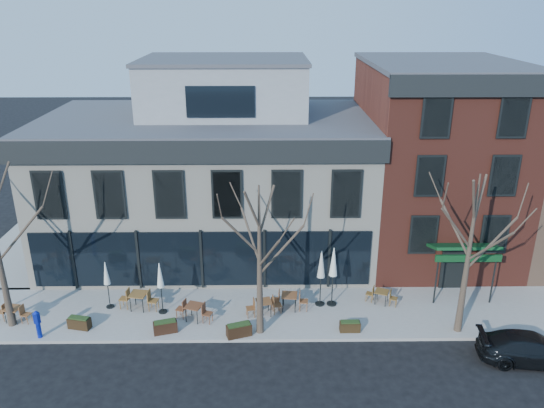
{
  "coord_description": "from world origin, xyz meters",
  "views": [
    {
      "loc": [
        3.28,
        -24.27,
        14.19
      ],
      "look_at": [
        3.61,
        2.0,
        4.09
      ],
      "focal_mm": 35.0,
      "sensor_mm": 36.0,
      "label": 1
    }
  ],
  "objects_px": {
    "call_box": "(38,323)",
    "umbrella_0": "(106,276)",
    "parked_sedan": "(531,349)",
    "cafe_set_0": "(14,313)"
  },
  "relations": [
    {
      "from": "parked_sedan",
      "to": "cafe_set_0",
      "type": "bearing_deg",
      "value": 89.5
    },
    {
      "from": "call_box",
      "to": "cafe_set_0",
      "type": "height_order",
      "value": "call_box"
    },
    {
      "from": "cafe_set_0",
      "to": "umbrella_0",
      "type": "bearing_deg",
      "value": 15.59
    },
    {
      "from": "parked_sedan",
      "to": "cafe_set_0",
      "type": "distance_m",
      "value": 23.05
    },
    {
      "from": "umbrella_0",
      "to": "call_box",
      "type": "bearing_deg",
      "value": -134.87
    },
    {
      "from": "call_box",
      "to": "cafe_set_0",
      "type": "bearing_deg",
      "value": 141.87
    },
    {
      "from": "call_box",
      "to": "cafe_set_0",
      "type": "xyz_separation_m",
      "value": [
        -1.67,
        1.31,
        -0.28
      ]
    },
    {
      "from": "call_box",
      "to": "umbrella_0",
      "type": "height_order",
      "value": "umbrella_0"
    },
    {
      "from": "call_box",
      "to": "umbrella_0",
      "type": "xyz_separation_m",
      "value": [
        2.45,
        2.46,
        1.01
      ]
    },
    {
      "from": "parked_sedan",
      "to": "umbrella_0",
      "type": "bearing_deg",
      "value": 84.45
    }
  ]
}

